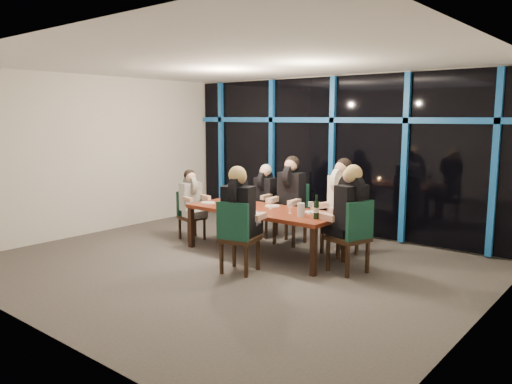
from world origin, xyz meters
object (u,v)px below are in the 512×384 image
dining_table (264,213)px  chair_end_right (353,233)px  wine_bottle (316,210)px  diner_far_left (264,190)px  diner_end_left (191,194)px  diner_end_right (349,203)px  diner_far_right (341,192)px  chair_far_right (344,218)px  chair_near_mid (237,234)px  chair_far_left (267,208)px  diner_far_mid (290,187)px  water_pitcher (301,210)px  chair_far_mid (293,210)px  diner_near_mid (239,204)px  chair_end_left (190,212)px

dining_table → chair_end_right: chair_end_right is taller
wine_bottle → diner_far_left: bearing=148.8°
dining_table → diner_end_left: size_ratio=3.05×
diner_end_left → diner_end_right: diner_end_right is taller
diner_far_right → chair_far_right: bearing=90.0°
chair_near_mid → chair_far_left: bearing=-76.2°
diner_far_mid → diner_far_right: size_ratio=0.99×
diner_far_mid → water_pitcher: diner_far_mid is taller
chair_near_mid → diner_far_mid: bearing=-91.8°
diner_end_left → water_pitcher: (2.44, -0.07, 0.01)m
diner_far_left → water_pitcher: (1.58, -1.11, -0.03)m
wine_bottle → chair_far_mid: bearing=137.7°
chair_far_left → diner_far_mid: size_ratio=0.89×
chair_far_right → diner_near_mid: size_ratio=1.04×
chair_far_left → diner_far_mid: 0.90m
diner_end_left → wine_bottle: 2.72m
water_pitcher → dining_table: bearing=176.0°
chair_far_right → diner_end_right: 1.08m
chair_far_mid → diner_far_left: size_ratio=1.18×
diner_far_left → chair_far_right: bearing=-6.7°
chair_end_left → chair_end_right: (3.32, 0.04, 0.11)m
dining_table → chair_end_right: bearing=0.2°
chair_far_right → diner_far_right: 0.43m
chair_end_left → chair_near_mid: size_ratio=0.83×
chair_end_left → water_pitcher: 2.54m
wine_bottle → water_pitcher: size_ratio=1.80×
dining_table → diner_far_left: (-0.78, 1.00, 0.20)m
chair_end_right → diner_far_left: size_ratio=1.19×
chair_end_right → water_pitcher: 0.86m
diner_far_mid → diner_end_left: (-1.57, -0.88, -0.17)m
diner_end_left → wine_bottle: bearing=-78.9°
diner_far_mid → wine_bottle: (1.15, -0.96, -0.12)m
chair_far_right → wine_bottle: (0.10, -1.00, 0.29)m
chair_far_left → chair_end_right: size_ratio=0.86×
diner_end_left → water_pitcher: diner_end_left is taller
diner_far_left → diner_far_mid: 0.74m
chair_far_left → diner_near_mid: diner_near_mid is taller
chair_far_mid → water_pitcher: 1.39m
diner_end_left → diner_near_mid: 2.17m
diner_near_mid → wine_bottle: size_ratio=2.87×
dining_table → water_pitcher: (0.80, -0.12, 0.17)m
diner_far_mid → diner_far_right: (1.03, -0.05, 0.01)m
chair_end_left → diner_end_right: diner_end_right is taller
chair_end_left → wine_bottle: size_ratio=2.45×
chair_end_left → chair_far_mid: bearing=-46.8°
chair_far_left → water_pitcher: size_ratio=4.64×
chair_end_right → chair_near_mid: (-1.27, -1.05, -0.01)m
chair_far_right → diner_far_mid: size_ratio=1.04×
chair_far_mid → chair_near_mid: chair_far_mid is taller
diner_end_right → water_pitcher: size_ratio=5.23×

